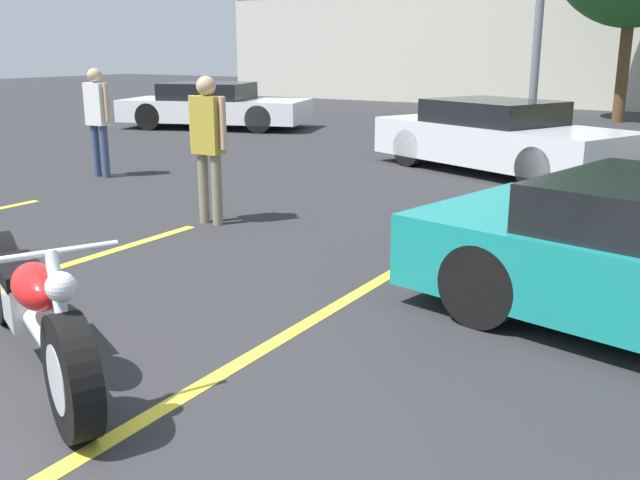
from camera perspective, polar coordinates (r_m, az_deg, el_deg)
The scene contains 6 objects.
parking_stripe_back at distance 4.63m, azimuth -7.68°, elevation -10.43°, with size 0.12×5.57×0.01m, color yellow.
motorcycle at distance 4.86m, azimuth -22.09°, elevation -5.02°, with size 2.46×1.30×0.98m.
parked_car_left_row at distance 18.69m, azimuth -8.50°, elevation 10.55°, with size 5.01×3.24×1.14m.
parked_car_mid_left_row at distance 12.14m, azimuth 14.08°, elevation 7.93°, with size 4.64×3.25×1.17m.
spectator_near_motorcycle at distance 8.27m, azimuth -8.94°, elevation 8.10°, with size 0.52×0.22×1.69m.
spectator_by_show_car at distance 11.82m, azimuth -17.38°, elevation 9.67°, with size 0.52×0.22×1.69m.
Camera 1 is at (3.65, -1.48, 1.99)m, focal length 40.00 mm.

